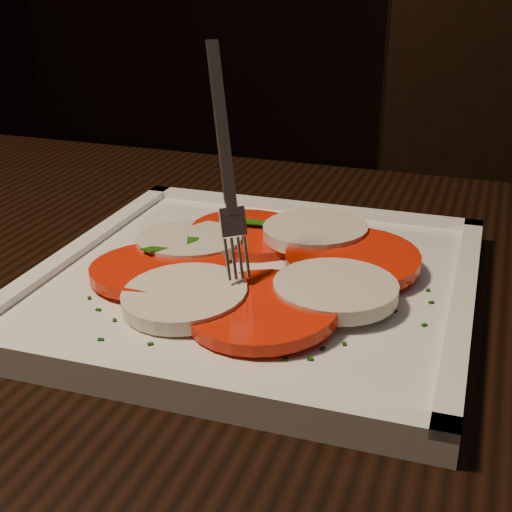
{
  "coord_description": "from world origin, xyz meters",
  "views": [
    {
      "loc": [
        0.19,
        -0.36,
        0.98
      ],
      "look_at": [
        0.02,
        0.07,
        0.78
      ],
      "focal_mm": 50.0,
      "sensor_mm": 36.0,
      "label": 1
    }
  ],
  "objects_px": {
    "table": "(264,457)",
    "fork": "(223,158)",
    "chair": "(508,239)",
    "plate": "(256,284)"
  },
  "relations": [
    {
      "from": "chair",
      "to": "plate",
      "type": "xyz_separation_m",
      "value": [
        -0.16,
        -0.75,
        0.22
      ]
    },
    {
      "from": "table",
      "to": "fork",
      "type": "height_order",
      "value": "fork"
    },
    {
      "from": "table",
      "to": "plate",
      "type": "relative_size",
      "value": 4.05
    },
    {
      "from": "table",
      "to": "fork",
      "type": "bearing_deg",
      "value": 143.62
    },
    {
      "from": "chair",
      "to": "fork",
      "type": "relative_size",
      "value": 6.34
    },
    {
      "from": "chair",
      "to": "fork",
      "type": "bearing_deg",
      "value": -123.07
    },
    {
      "from": "chair",
      "to": "plate",
      "type": "height_order",
      "value": "chair"
    },
    {
      "from": "fork",
      "to": "plate",
      "type": "bearing_deg",
      "value": 17.07
    },
    {
      "from": "chair",
      "to": "plate",
      "type": "bearing_deg",
      "value": -122.42
    },
    {
      "from": "plate",
      "to": "fork",
      "type": "bearing_deg",
      "value": -120.84
    }
  ]
}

